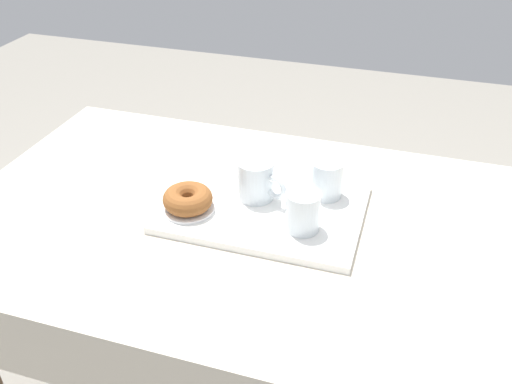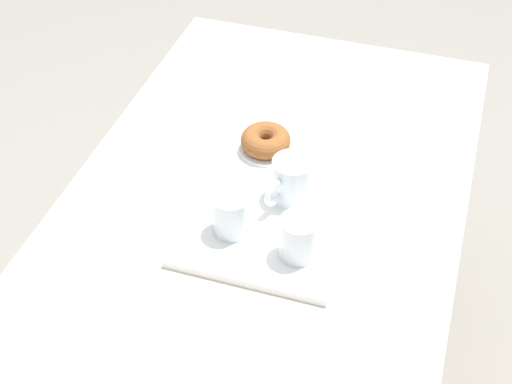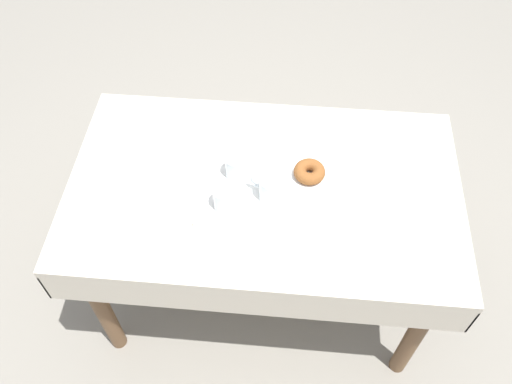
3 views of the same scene
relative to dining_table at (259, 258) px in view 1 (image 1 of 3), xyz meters
name	(u,v)px [view 1 (image 1 of 3)]	position (x,y,z in m)	size (l,w,h in m)	color
dining_table	(259,258)	(0.00, 0.00, 0.00)	(1.36, 0.81, 0.76)	beige
serving_tray	(262,207)	(0.00, 0.03, 0.12)	(0.44, 0.31, 0.02)	white
tea_mug_left	(256,181)	(-0.03, 0.06, 0.17)	(0.12, 0.08, 0.09)	white
water_glass_near	(303,213)	(0.10, -0.03, 0.17)	(0.07, 0.07, 0.09)	white
water_glass_far	(327,180)	(0.12, 0.11, 0.17)	(0.07, 0.07, 0.09)	white
donut_plate_left	(189,208)	(-0.15, -0.04, 0.13)	(0.11, 0.11, 0.01)	white
sugar_donut_left	(188,199)	(-0.15, -0.04, 0.16)	(0.11, 0.11, 0.04)	brown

